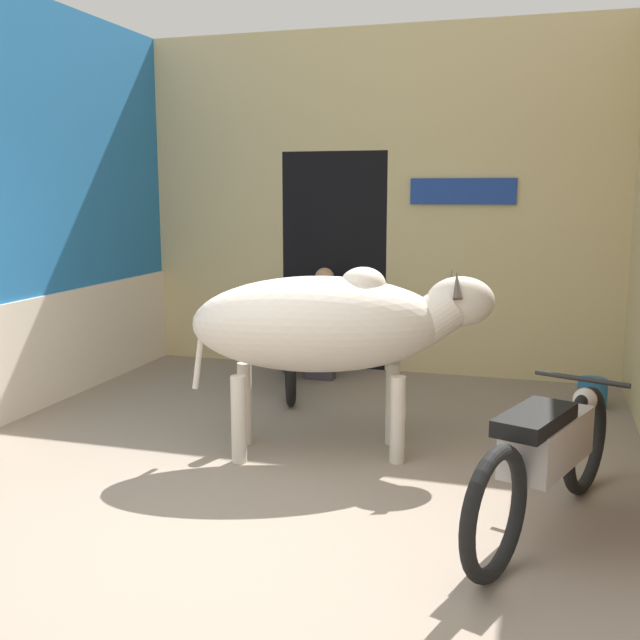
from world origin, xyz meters
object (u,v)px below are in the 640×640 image
object	(u,v)px
shopkeeper_seated	(323,321)
plastic_stool	(293,351)
bucket	(592,393)
motorcycle_near	(547,454)
cow	(331,324)
motorcycle_far	(287,342)

from	to	relation	value
shopkeeper_seated	plastic_stool	distance (m)	0.59
plastic_stool	bucket	xyz separation A→B (m)	(3.05, -0.60, -0.08)
shopkeeper_seated	plastic_stool	xyz separation A→B (m)	(-0.40, 0.21, -0.38)
motorcycle_near	bucket	bearing A→B (deg)	81.36
motorcycle_near	plastic_stool	xyz separation A→B (m)	(-2.64, 3.32, -0.25)
cow	motorcycle_far	distance (m)	2.01
shopkeeper_seated	motorcycle_near	bearing A→B (deg)	-54.39
motorcycle_near	motorcycle_far	world-z (taller)	motorcycle_near
motorcycle_near	bucket	distance (m)	2.77
plastic_stool	bucket	world-z (taller)	plastic_stool
cow	shopkeeper_seated	world-z (taller)	cow
motorcycle_far	shopkeeper_seated	size ratio (longest dim) A/B	1.65
bucket	plastic_stool	bearing A→B (deg)	168.90
cow	bucket	world-z (taller)	cow
motorcycle_near	motorcycle_far	distance (m)	3.58
bucket	motorcycle_near	bearing A→B (deg)	-98.64
motorcycle_far	bucket	size ratio (longest dim) A/B	7.25
motorcycle_near	shopkeeper_seated	world-z (taller)	shopkeeper_seated
motorcycle_near	motorcycle_far	size ratio (longest dim) A/B	1.05
motorcycle_near	motorcycle_far	bearing A→B (deg)	133.21
motorcycle_far	shopkeeper_seated	distance (m)	0.57
cow	motorcycle_near	distance (m)	1.85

